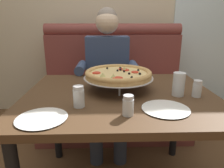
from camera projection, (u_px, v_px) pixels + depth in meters
back_wall_with_window at (112, 0)px, 2.49m from camera, size 6.00×0.12×2.80m
window_panel at (221, 0)px, 2.46m from camera, size 1.10×0.02×2.80m
booth_bench at (114, 93)px, 2.24m from camera, size 1.52×0.78×1.13m
dining_table at (120, 107)px, 1.28m from camera, size 1.16×0.93×0.73m
diner_main at (107, 71)px, 1.89m from camera, size 0.54×0.64×1.27m
pizza at (118, 74)px, 1.30m from camera, size 0.44×0.44×0.13m
shaker_pepper_flakes at (128, 107)px, 0.95m from camera, size 0.05×0.05×0.10m
shaker_oregano at (197, 90)px, 1.19m from camera, size 0.05×0.05×0.10m
shaker_parmesan at (79, 98)px, 1.05m from camera, size 0.06×0.06×0.11m
plate_near_left at (166, 108)px, 1.02m from camera, size 0.24×0.24×0.02m
plate_near_right at (42, 117)px, 0.92m from camera, size 0.23×0.23×0.02m
drinking_glass at (179, 85)px, 1.20m from camera, size 0.07×0.07×0.14m
patio_chair at (203, 60)px, 3.44m from camera, size 0.43×0.43×0.86m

